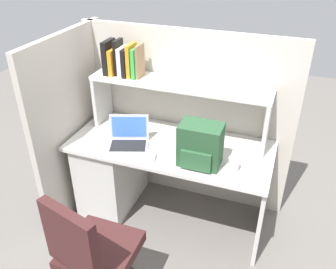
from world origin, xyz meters
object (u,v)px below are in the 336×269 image
at_px(office_chair, 95,262).
at_px(laptop, 129,139).
at_px(computer_mouse, 151,157).
at_px(paper_cup, 234,164).
at_px(backpack, 200,145).

bearing_deg(office_chair, laptop, -64.41).
bearing_deg(computer_mouse, laptop, 138.53).
height_order(paper_cup, office_chair, office_chair).
xyz_separation_m(backpack, paper_cup, (0.25, 0.00, -0.10)).
bearing_deg(computer_mouse, paper_cup, -8.26).
relative_size(computer_mouse, paper_cup, 1.01).
bearing_deg(laptop, backpack, -5.72).
height_order(backpack, computer_mouse, backpack).
distance_m(backpack, computer_mouse, 0.38).
bearing_deg(backpack, office_chair, -118.49).
height_order(backpack, paper_cup, backpack).
xyz_separation_m(computer_mouse, paper_cup, (0.60, 0.07, 0.04)).
xyz_separation_m(laptop, computer_mouse, (0.24, -0.12, -0.03)).
relative_size(laptop, computer_mouse, 3.60).
relative_size(laptop, office_chair, 0.40).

